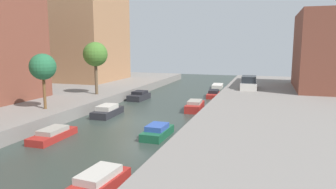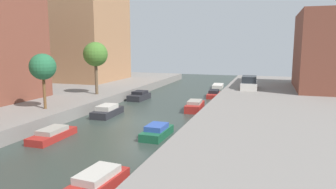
# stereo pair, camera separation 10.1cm
# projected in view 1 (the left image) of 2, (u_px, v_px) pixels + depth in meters

# --- Properties ---
(ground_plane) EXTENTS (84.00, 84.00, 0.00)m
(ground_plane) POSITION_uv_depth(u_px,v_px,m) (135.00, 122.00, 24.93)
(ground_plane) COLOR #2D3833
(apartment_tower_far) EXTENTS (10.00, 10.67, 19.02)m
(apartment_tower_far) POSITION_uv_depth(u_px,v_px,m) (82.00, 14.00, 45.02)
(apartment_tower_far) COLOR #9E704C
(apartment_tower_far) RESTS_ON quay_left
(street_tree_2) EXTENTS (2.08, 2.08, 4.44)m
(street_tree_2) POSITION_uv_depth(u_px,v_px,m) (43.00, 67.00, 24.69)
(street_tree_2) COLOR brown
(street_tree_2) RESTS_ON quay_left
(street_tree_3) EXTENTS (2.50, 2.50, 5.41)m
(street_tree_3) POSITION_uv_depth(u_px,v_px,m) (95.00, 55.00, 32.07)
(street_tree_3) COLOR brown
(street_tree_3) RESTS_ON quay_left
(parked_car) EXTENTS (1.99, 4.53, 1.53)m
(parked_car) POSITION_uv_depth(u_px,v_px,m) (249.00, 83.00, 36.63)
(parked_car) COLOR beige
(parked_car) RESTS_ON quay_right
(moored_boat_left_2) EXTENTS (1.42, 3.63, 0.75)m
(moored_boat_left_2) POSITION_uv_depth(u_px,v_px,m) (53.00, 135.00, 20.35)
(moored_boat_left_2) COLOR maroon
(moored_boat_left_2) RESTS_ON ground_plane
(moored_boat_left_3) EXTENTS (1.62, 3.63, 0.96)m
(moored_boat_left_3) POSITION_uv_depth(u_px,v_px,m) (107.00, 111.00, 27.12)
(moored_boat_left_3) COLOR #232328
(moored_boat_left_3) RESTS_ON ground_plane
(moored_boat_left_4) EXTENTS (1.71, 3.16, 0.97)m
(moored_boat_left_4) POSITION_uv_depth(u_px,v_px,m) (139.00, 96.00, 35.12)
(moored_boat_left_4) COLOR #232328
(moored_boat_left_4) RESTS_ON ground_plane
(moored_boat_right_1) EXTENTS (1.61, 3.74, 0.88)m
(moored_boat_right_1) POSITION_uv_depth(u_px,v_px,m) (96.00, 185.00, 12.93)
(moored_boat_right_1) COLOR maroon
(moored_boat_right_1) RESTS_ON ground_plane
(moored_boat_right_2) EXTENTS (1.42, 3.11, 0.86)m
(moored_boat_right_2) POSITION_uv_depth(u_px,v_px,m) (157.00, 132.00, 20.87)
(moored_boat_right_2) COLOR #195638
(moored_boat_right_2) RESTS_ON ground_plane
(moored_boat_right_3) EXTENTS (1.58, 3.65, 0.97)m
(moored_boat_right_3) POSITION_uv_depth(u_px,v_px,m) (195.00, 106.00, 29.34)
(moored_boat_right_3) COLOR maroon
(moored_boat_right_3) RESTS_ON ground_plane
(moored_boat_right_4) EXTENTS (1.48, 3.63, 0.81)m
(moored_boat_right_4) POSITION_uv_depth(u_px,v_px,m) (213.00, 94.00, 37.03)
(moored_boat_right_4) COLOR maroon
(moored_boat_right_4) RESTS_ON ground_plane
(moored_boat_right_5) EXTENTS (1.65, 3.48, 0.50)m
(moored_boat_right_5) POSITION_uv_depth(u_px,v_px,m) (218.00, 86.00, 45.05)
(moored_boat_right_5) COLOR beige
(moored_boat_right_5) RESTS_ON ground_plane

